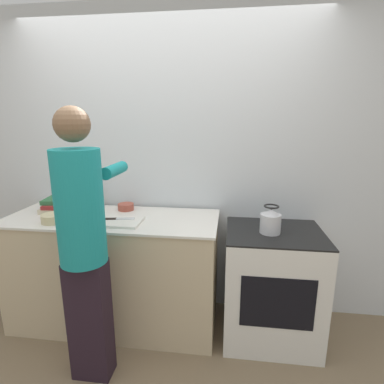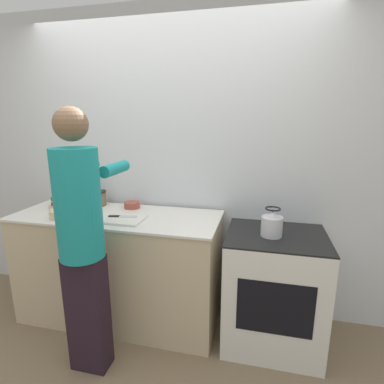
% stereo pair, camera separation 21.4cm
% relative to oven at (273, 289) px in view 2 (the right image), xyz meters
% --- Properties ---
extents(ground_plane, '(12.00, 12.00, 0.00)m').
position_rel_oven_xyz_m(ground_plane, '(-0.87, -0.30, -0.44)').
color(ground_plane, '#7A664C').
extents(wall_back, '(8.00, 0.05, 2.60)m').
position_rel_oven_xyz_m(wall_back, '(-0.87, 0.39, 0.86)').
color(wall_back, silver).
rests_on(wall_back, ground_plane).
extents(counter, '(1.69, 0.65, 0.93)m').
position_rel_oven_xyz_m(counter, '(-1.27, 0.01, 0.03)').
color(counter, '#C6B28E').
rests_on(counter, ground_plane).
extents(oven, '(0.71, 0.61, 0.88)m').
position_rel_oven_xyz_m(oven, '(0.00, 0.00, 0.00)').
color(oven, silver).
rests_on(oven, ground_plane).
extents(person, '(0.32, 0.56, 1.77)m').
position_rel_oven_xyz_m(person, '(-1.22, -0.54, 0.54)').
color(person, black).
rests_on(person, ground_plane).
extents(cutting_board, '(0.35, 0.25, 0.02)m').
position_rel_oven_xyz_m(cutting_board, '(-1.17, -0.11, 0.50)').
color(cutting_board, silver).
rests_on(cutting_board, counter).
extents(knife, '(0.23, 0.07, 0.01)m').
position_rel_oven_xyz_m(knife, '(-1.18, -0.08, 0.51)').
color(knife, silver).
rests_on(knife, cutting_board).
extents(kettle, '(0.15, 0.15, 0.21)m').
position_rel_oven_xyz_m(kettle, '(-0.04, -0.03, 0.53)').
color(kettle, silver).
rests_on(kettle, oven).
extents(bowl_prep, '(0.14, 0.14, 0.05)m').
position_rel_oven_xyz_m(bowl_prep, '(-1.22, 0.22, 0.52)').
color(bowl_prep, '#9E4738').
rests_on(bowl_prep, counter).
extents(bowl_mixing, '(0.17, 0.17, 0.06)m').
position_rel_oven_xyz_m(bowl_mixing, '(-1.66, -0.16, 0.53)').
color(bowl_mixing, '#C6B789').
rests_on(bowl_mixing, counter).
extents(canister_jar, '(0.15, 0.15, 0.13)m').
position_rel_oven_xyz_m(canister_jar, '(-1.56, 0.22, 0.56)').
color(canister_jar, '#756047').
rests_on(canister_jar, counter).
extents(book_stack, '(0.24, 0.26, 0.11)m').
position_rel_oven_xyz_m(book_stack, '(-1.79, 0.12, 0.55)').
color(book_stack, beige).
rests_on(book_stack, counter).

